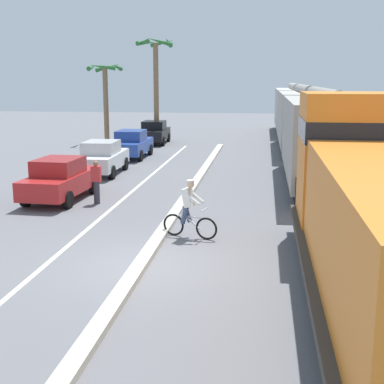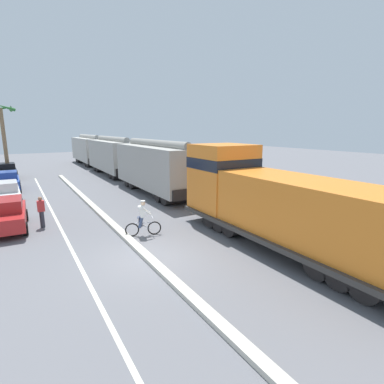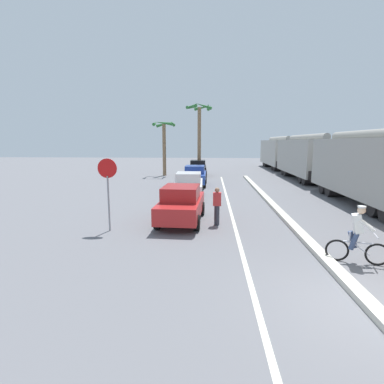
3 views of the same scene
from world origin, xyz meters
TOP-DOWN VIEW (x-y plane):
  - ground_plane at (0.00, 0.00)m, footprint 120.00×120.00m
  - median_curb at (0.00, 6.00)m, footprint 0.36×36.00m
  - lane_stripe at (-2.40, 6.00)m, footprint 0.14×36.00m
  - locomotive at (5.33, -1.25)m, footprint 3.10×11.61m
  - hopper_car_lead at (5.33, 10.91)m, footprint 2.90×10.60m
  - hopper_car_middle at (5.33, 22.51)m, footprint 2.90×10.60m
  - hopper_car_trailing at (5.33, 34.11)m, footprint 2.90×10.60m
  - parked_car_red at (-4.71, 6.78)m, footprint 1.98×4.27m
  - parked_car_white at (-4.81, 12.46)m, footprint 1.91×4.24m
  - parked_car_blue at (-4.72, 17.99)m, footprint 1.85×4.21m
  - parked_car_black at (-4.80, 24.99)m, footprint 1.94×4.25m
  - cyclist at (0.84, 2.52)m, footprint 1.66×0.62m
  - palm_tree_near at (-4.67, 25.20)m, footprint 2.69×2.70m
  - pedestrian_by_cars at (-3.16, 6.33)m, footprint 0.34×0.22m

SIDE VIEW (x-z plane):
  - ground_plane at x=0.00m, z-range 0.00..0.00m
  - lane_stripe at x=-2.40m, z-range 0.00..0.01m
  - median_curb at x=0.00m, z-range 0.00..0.16m
  - parked_car_red at x=-4.71m, z-range 0.01..1.63m
  - parked_car_white at x=-4.81m, z-range 0.01..1.63m
  - parked_car_blue at x=-4.72m, z-range 0.01..1.63m
  - parked_car_black at x=-4.80m, z-range 0.01..1.63m
  - cyclist at x=0.84m, z-range -0.04..1.67m
  - pedestrian_by_cars at x=-3.16m, z-range 0.04..1.66m
  - locomotive at x=5.33m, z-range -0.30..3.90m
  - hopper_car_lead at x=5.33m, z-range -0.01..4.17m
  - hopper_car_middle at x=5.33m, z-range -0.01..4.17m
  - hopper_car_trailing at x=5.33m, z-range -0.01..4.17m
  - palm_tree_near at x=-4.67m, z-range 1.58..8.95m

